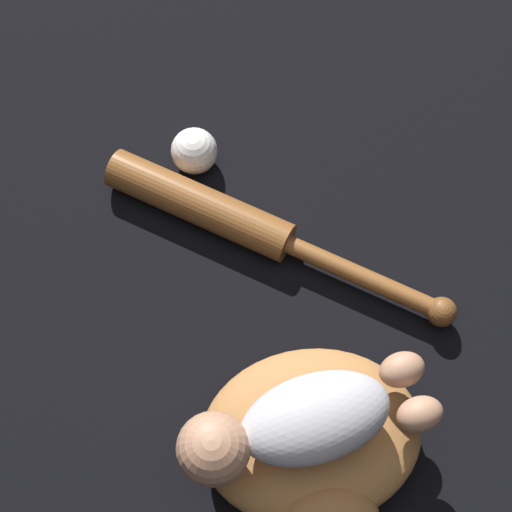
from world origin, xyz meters
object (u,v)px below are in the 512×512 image
(baseball_bat, at_px, (235,220))
(baseball, at_px, (194,151))
(baby_figure, at_px, (297,424))
(baseball_glove, at_px, (314,449))

(baseball_bat, xyz_separation_m, baseball, (-0.01, -0.14, 0.01))
(baby_figure, xyz_separation_m, baseball_bat, (-0.10, -0.34, -0.11))
(baseball_glove, xyz_separation_m, baseball, (-0.09, -0.50, -0.01))
(baseball_glove, distance_m, baby_figure, 0.09)
(baby_figure, distance_m, baseball_bat, 0.37)
(baby_figure, bearing_deg, baseball, -102.94)
(baseball_bat, bearing_deg, baby_figure, 72.95)
(baseball, bearing_deg, baby_figure, 77.06)
(baseball_glove, height_order, baseball_bat, baseball_glove)
(baseball_glove, height_order, baby_figure, baby_figure)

